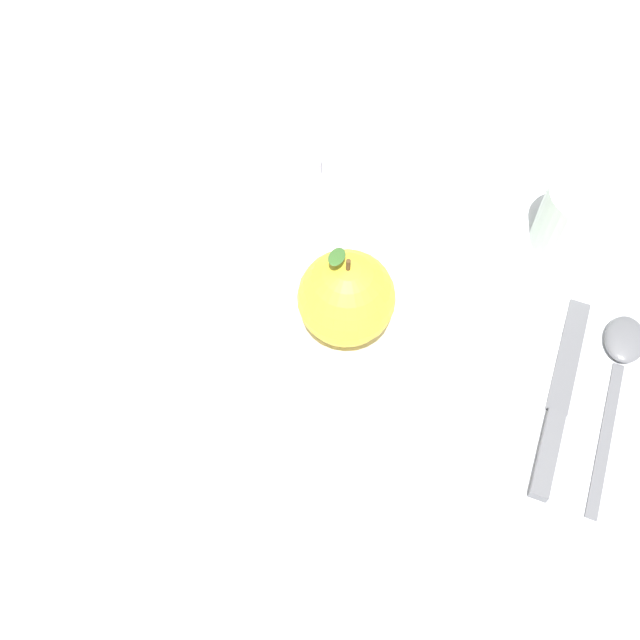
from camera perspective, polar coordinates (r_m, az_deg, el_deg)
name	(u,v)px	position (r m, az deg, el deg)	size (l,w,h in m)	color
ground_plane	(372,360)	(0.58, 4.35, -3.30)	(2.40, 2.40, 0.00)	silver
dinner_plate	(320,326)	(0.58, 0.00, -0.48)	(0.22, 0.22, 0.02)	silver
apple	(346,298)	(0.54, 2.20, 1.83)	(0.08, 0.08, 0.09)	gold
side_bowl	(254,162)	(0.70, -5.51, 12.95)	(0.13, 0.13, 0.03)	silver
cup	(582,216)	(0.67, 20.98, 8.10)	(0.08, 0.08, 0.07)	#B2C6B2
knife	(558,409)	(0.59, 19.17, -7.01)	(0.05, 0.19, 0.01)	#59595E
spoon	(621,361)	(0.63, 23.74, -3.18)	(0.06, 0.19, 0.01)	#59595E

